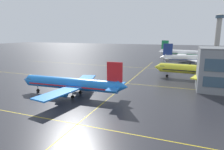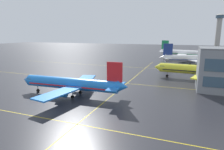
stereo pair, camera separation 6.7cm
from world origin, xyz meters
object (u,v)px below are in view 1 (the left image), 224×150
object	(u,v)px
airliner_front_gate	(72,84)
airliner_third_row	(195,59)
airliner_second_row	(202,70)
control_tower	(218,29)
airliner_far_left_stand	(186,53)

from	to	relation	value
airliner_front_gate	airliner_third_row	bearing A→B (deg)	63.29
airliner_second_row	airliner_front_gate	bearing A→B (deg)	-136.46
airliner_front_gate	airliner_second_row	bearing A→B (deg)	43.54
airliner_front_gate	airliner_third_row	distance (m)	76.45
airliner_third_row	control_tower	size ratio (longest dim) A/B	0.98
airliner_second_row	control_tower	distance (m)	166.19
control_tower	airliner_second_row	bearing A→B (deg)	-98.82
airliner_second_row	airliner_far_left_stand	bearing A→B (deg)	95.27
airliner_front_gate	airliner_far_left_stand	world-z (taller)	airliner_far_left_stand
airliner_front_gate	airliner_far_left_stand	distance (m)	101.40
airliner_front_gate	airliner_second_row	size ratio (longest dim) A/B	0.91
airliner_third_row	control_tower	xyz separation A→B (m)	(26.62, 128.79, 18.27)
airliner_front_gate	control_tower	world-z (taller)	control_tower
airliner_front_gate	airliner_third_row	world-z (taller)	airliner_third_row
airliner_third_row	airliner_far_left_stand	distance (m)	28.97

